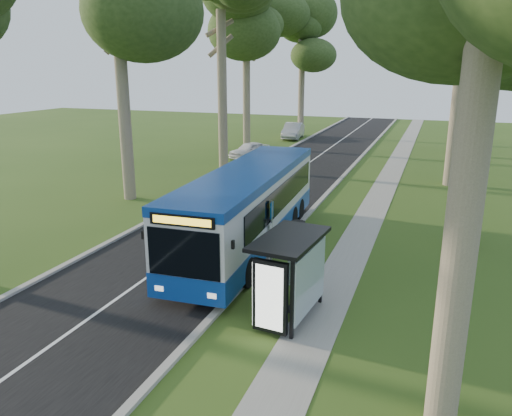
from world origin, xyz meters
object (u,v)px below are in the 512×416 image
Objects in this scene: bus_stop_sign at (272,225)px; bus at (249,208)px; bus_shelter at (290,266)px; litter_bin at (298,234)px; car_silver at (293,131)px; car_white at (250,150)px.

bus is at bearing 130.59° from bus_stop_sign.
bus_stop_sign is 0.81× the size of bus_shelter.
bus_shelter is (3.44, -5.66, 0.08)m from bus.
litter_bin is (-1.53, 6.46, -1.25)m from bus_shelter.
bus reaches higher than car_silver.
bus is 6.62m from bus_shelter.
car_white reaches higher than litter_bin.
car_white is at bearing 116.27° from litter_bin.
bus_stop_sign reaches higher than car_silver.
car_silver is at bearing 100.10° from bus.
car_silver is at bearing 111.54° from bus_shelter.
bus is at bearing -157.09° from litter_bin.
car_white is (-7.53, 19.91, -1.06)m from bus.
bus is 11.65× the size of litter_bin.
car_silver is at bearing 106.33° from litter_bin.
bus_shelter is at bearing -61.42° from bus.
car_white is at bearing 118.91° from bus_shelter.
car_white is (-9.03, 21.41, -0.91)m from bus_stop_sign.
bus is 3.26× the size of car_white.
bus is 2.55× the size of car_silver.
litter_bin is 0.22× the size of car_silver.
bus_stop_sign is (1.50, -1.50, -0.15)m from bus.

